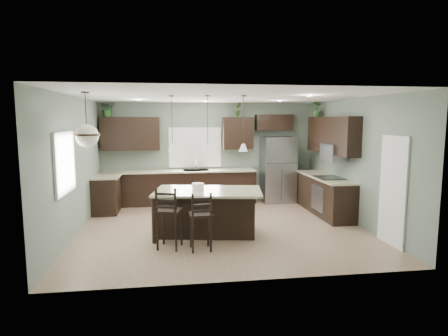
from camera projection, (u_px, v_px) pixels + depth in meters
ground at (222, 227)px, 8.14m from camera, size 6.00×6.00×0.00m
pantry_door at (393, 191)px, 6.90m from camera, size 0.04×0.82×2.04m
window_back at (195, 147)px, 10.57m from camera, size 1.35×0.02×1.00m
window_left at (64, 163)px, 6.74m from camera, size 0.02×1.10×1.00m
left_return_cabs at (106, 195)px, 9.38m from camera, size 0.60×0.90×0.90m
left_return_countertop at (106, 177)px, 9.32m from camera, size 0.66×0.96×0.04m
back_lower_cabs at (180, 188)px, 10.37m from camera, size 4.20×0.60×0.90m
back_countertop at (180, 171)px, 10.29m from camera, size 4.20×0.66×0.04m
sink_inset at (196, 170)px, 10.35m from camera, size 0.70×0.45×0.01m
faucet at (196, 165)px, 10.30m from camera, size 0.02×0.02×0.28m
back_upper_left at (131, 134)px, 10.12m from camera, size 1.55×0.34×0.90m
back_upper_right at (238, 133)px, 10.53m from camera, size 0.85×0.34×0.90m
fridge_header at (274, 122)px, 10.64m from camera, size 1.05×0.34×0.45m
right_lower_cabs at (325, 196)px, 9.31m from camera, size 0.60×2.35×0.90m
right_countertop at (324, 177)px, 9.25m from camera, size 0.66×2.35×0.04m
cooktop at (329, 178)px, 8.98m from camera, size 0.58×0.75×0.02m
wall_oven_front at (317, 198)px, 9.00m from camera, size 0.01×0.72×0.60m
right_upper_cabs at (332, 135)px, 9.14m from camera, size 0.34×2.35×0.90m
microwave at (334, 152)px, 8.91m from camera, size 0.40×0.75×0.40m
refrigerator at (278, 169)px, 10.61m from camera, size 0.90×0.74×1.85m
kitchen_island at (208, 213)px, 7.53m from camera, size 2.28×1.53×0.92m
serving_dish at (198, 187)px, 7.47m from camera, size 0.24×0.24×0.14m
bar_stool_left at (169, 217)px, 6.75m from camera, size 0.53×0.53×1.14m
bar_stool_center at (201, 221)px, 6.66m from camera, size 0.42×0.42×1.07m
pendant_left at (172, 124)px, 7.32m from camera, size 0.17×0.17×1.10m
pendant_center at (208, 124)px, 7.30m from camera, size 0.17×0.17×1.10m
pendant_right at (244, 124)px, 7.29m from camera, size 0.17×0.17×1.10m
chandelier at (86, 120)px, 6.37m from camera, size 0.43×0.43×0.94m
plant_back_left at (108, 108)px, 9.93m from camera, size 0.46×0.42×0.46m
plant_back_right at (237, 109)px, 10.42m from camera, size 0.29×0.27×0.43m
plant_right_wall at (317, 109)px, 9.97m from camera, size 0.30×0.30×0.42m
room_shell at (222, 149)px, 7.92m from camera, size 6.00×6.00×6.00m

